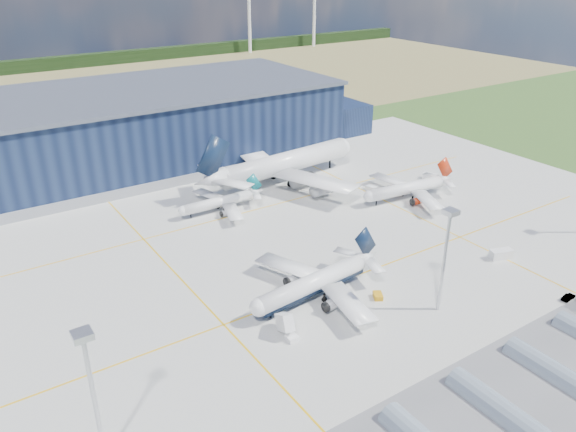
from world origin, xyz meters
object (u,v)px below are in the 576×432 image
at_px(light_mast_west, 90,378).
at_px(gse_cart_a, 371,188).
at_px(gse_van_a, 501,254).
at_px(airliner_regional, 218,197).
at_px(gse_cart_b, 226,177).
at_px(airliner_red, 406,183).
at_px(airstair, 285,327).
at_px(hangar, 168,125).
at_px(light_mast_center, 446,244).
at_px(car_b, 568,297).
at_px(gse_van_b, 430,176).
at_px(airliner_widebody, 286,152).
at_px(airliner_navy, 313,275).
at_px(gse_tug_b, 378,296).

height_order(light_mast_west, gse_cart_a, light_mast_west).
bearing_deg(gse_cart_a, gse_van_a, -104.38).
xyz_separation_m(airliner_regional, gse_cart_b, (13.96, 22.00, -3.81)).
bearing_deg(airliner_red, airstair, 34.82).
xyz_separation_m(hangar, gse_cart_a, (39.39, -67.11, -10.90)).
relative_size(light_mast_west, light_mast_center, 1.00).
bearing_deg(light_mast_center, car_b, -26.30).
relative_size(gse_van_a, gse_cart_b, 1.75).
relative_size(airliner_regional, gse_van_b, 6.16).
xyz_separation_m(airliner_widebody, airstair, (-45.42, -68.25, -8.50)).
height_order(light_mast_center, gse_cart_a, light_mast_center).
bearing_deg(car_b, gse_cart_a, -8.70).
height_order(hangar, light_mast_center, hangar).
height_order(airliner_red, gse_cart_b, airliner_red).
xyz_separation_m(hangar, gse_cart_b, (5.64, -32.80, -10.93)).
bearing_deg(airstair, airliner_navy, 42.65).
bearing_deg(hangar, gse_cart_a, -59.59).
bearing_deg(gse_van_a, gse_cart_a, 15.92).
bearing_deg(airliner_red, gse_cart_a, -64.94).
bearing_deg(gse_tug_b, gse_van_b, 65.18).
xyz_separation_m(airliner_red, airliner_regional, (-51.39, 23.41, -0.97)).
height_order(hangar, gse_van_b, hangar).
distance_m(hangar, airstair, 116.94).
distance_m(gse_van_a, gse_van_b, 54.02).
bearing_deg(light_mast_west, gse_cart_b, 53.35).
bearing_deg(airliner_regional, gse_cart_b, -121.95).
xyz_separation_m(light_mast_center, gse_van_a, (29.29, 6.74, -14.23)).
relative_size(light_mast_west, airliner_navy, 0.63).
bearing_deg(airstair, hangar, 89.39).
bearing_deg(hangar, gse_van_a, -72.83).
relative_size(light_mast_center, gse_tug_b, 8.39).
distance_m(airliner_widebody, airliner_regional, 31.49).
distance_m(hangar, airliner_regional, 55.89).
distance_m(hangar, airliner_widebody, 50.48).
bearing_deg(gse_cart_b, gse_van_a, -135.47).
relative_size(light_mast_west, airliner_widebody, 0.37).
relative_size(gse_tug_b, car_b, 0.71).
bearing_deg(gse_cart_a, gse_tug_b, -141.08).
relative_size(gse_tug_b, gse_van_b, 0.61).
distance_m(gse_cart_a, airstair, 78.95).
bearing_deg(airliner_regional, gse_cart_a, 166.00).
height_order(gse_cart_a, car_b, gse_cart_a).
xyz_separation_m(airstair, car_b, (57.56, -23.79, -1.04)).
bearing_deg(airliner_navy, airliner_widebody, -124.62).
relative_size(light_mast_west, gse_cart_a, 6.98).
xyz_separation_m(light_mast_center, airliner_widebody, (14.11, 79.06, -5.26)).
xyz_separation_m(gse_tug_b, gse_cart_b, (6.10, 81.84, 0.09)).
bearing_deg(airliner_navy, airstair, 25.50).
distance_m(light_mast_center, gse_cart_b, 93.19).
height_order(airliner_regional, gse_van_b, airliner_regional).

